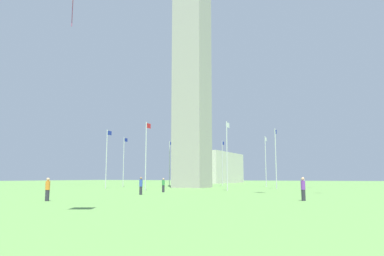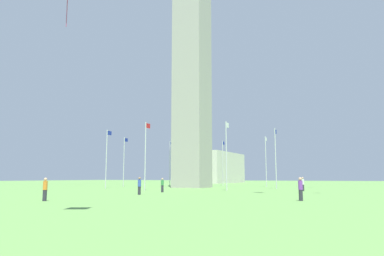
{
  "view_description": "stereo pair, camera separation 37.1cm",
  "coord_description": "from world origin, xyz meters",
  "views": [
    {
      "loc": [
        -54.55,
        -26.53,
        1.71
      ],
      "look_at": [
        0.0,
        0.0,
        9.97
      ],
      "focal_mm": 33.86,
      "sensor_mm": 36.0,
      "label": 1
    },
    {
      "loc": [
        -54.38,
        -26.86,
        1.71
      ],
      "look_at": [
        0.0,
        0.0,
        9.97
      ],
      "focal_mm": 33.86,
      "sensor_mm": 36.0,
      "label": 2
    }
  ],
  "objects": [
    {
      "name": "flagpole_se",
      "position": [
        -9.87,
        9.92,
        4.94
      ],
      "size": [
        1.12,
        0.14,
        9.08
      ],
      "color": "silver",
      "rests_on": "ground"
    },
    {
      "name": "person_white_shirt",
      "position": [
        -7.61,
        -19.1,
        0.86
      ],
      "size": [
        0.32,
        0.32,
        1.73
      ],
      "rotation": [
        0.0,
        0.0,
        1.14
      ],
      "color": "#2D2D38",
      "rests_on": "ground"
    },
    {
      "name": "flagpole_sw",
      "position": [
        -9.87,
        -9.92,
        4.94
      ],
      "size": [
        1.12,
        0.14,
        9.08
      ],
      "color": "silver",
      "rests_on": "ground"
    },
    {
      "name": "person_purple_shirt",
      "position": [
        -26.83,
        -22.12,
        0.85
      ],
      "size": [
        0.32,
        0.32,
        1.71
      ],
      "rotation": [
        0.0,
        0.0,
        0.21
      ],
      "color": "#2D2D38",
      "rests_on": "ground"
    },
    {
      "name": "person_green_shirt",
      "position": [
        -18.21,
        -5.2,
        0.8
      ],
      "size": [
        0.32,
        0.32,
        1.61
      ],
      "rotation": [
        0.0,
        0.0,
        -0.11
      ],
      "color": "#2D2D38",
      "rests_on": "ground"
    },
    {
      "name": "flagpole_ne",
      "position": [
        9.97,
        9.92,
        4.94
      ],
      "size": [
        1.12,
        0.14,
        9.08
      ],
      "color": "silver",
      "rests_on": "ground"
    },
    {
      "name": "flagpole_nw",
      "position": [
        9.97,
        -9.92,
        4.94
      ],
      "size": [
        1.12,
        0.14,
        9.08
      ],
      "color": "silver",
      "rests_on": "ground"
    },
    {
      "name": "obelisk_monument",
      "position": [
        0.0,
        0.0,
        23.48
      ],
      "size": [
        5.17,
        5.17,
        46.97
      ],
      "color": "#A8A399",
      "rests_on": "ground"
    },
    {
      "name": "ground_plane",
      "position": [
        0.0,
        0.0,
        0.0
      ],
      "size": [
        260.0,
        260.0,
        0.0
      ],
      "primitive_type": "plane",
      "color": "#609347"
    },
    {
      "name": "flagpole_n",
      "position": [
        14.08,
        0.0,
        4.94
      ],
      "size": [
        1.12,
        0.14,
        9.08
      ],
      "color": "silver",
      "rests_on": "ground"
    },
    {
      "name": "person_blue_shirt",
      "position": [
        -24.38,
        -6.26,
        0.86
      ],
      "size": [
        0.32,
        0.32,
        1.73
      ],
      "rotation": [
        0.0,
        0.0,
        -0.34
      ],
      "color": "#2D2D38",
      "rests_on": "ground"
    },
    {
      "name": "person_orange_shirt",
      "position": [
        -35.24,
        -5.49,
        0.83
      ],
      "size": [
        0.32,
        0.32,
        1.67
      ],
      "rotation": [
        0.0,
        0.0,
        -0.18
      ],
      "color": "#2D2D38",
      "rests_on": "ground"
    },
    {
      "name": "flagpole_w",
      "position": [
        0.05,
        -14.03,
        4.94
      ],
      "size": [
        1.12,
        0.14,
        9.08
      ],
      "color": "silver",
      "rests_on": "ground"
    },
    {
      "name": "flagpole_s",
      "position": [
        -13.98,
        0.0,
        4.94
      ],
      "size": [
        1.12,
        0.14,
        9.08
      ],
      "color": "silver",
      "rests_on": "ground"
    },
    {
      "name": "distant_building",
      "position": [
        47.08,
        16.9,
        4.5
      ],
      "size": [
        23.44,
        13.73,
        9.0
      ],
      "color": "beige",
      "rests_on": "ground"
    },
    {
      "name": "flagpole_e",
      "position": [
        0.05,
        14.03,
        4.94
      ],
      "size": [
        1.12,
        0.14,
        9.08
      ],
      "color": "silver",
      "rests_on": "ground"
    }
  ]
}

